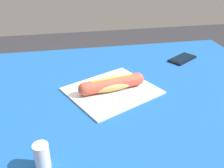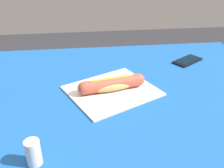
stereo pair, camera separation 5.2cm
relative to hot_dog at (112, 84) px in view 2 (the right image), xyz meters
The scene contains 5 objects.
dining_table 0.16m from the hot_dog, 22.25° to the left, with size 1.20×0.86×0.73m.
paper_wrapper 0.03m from the hot_dog, 128.66° to the right, with size 0.28×0.24×0.01m, color silver.
hot_dog is the anchor object (origin of this frame).
cell_phone 0.42m from the hot_dog, 31.20° to the left, with size 0.15×0.13×0.01m.
salt_shaker 0.38m from the hot_dog, 125.36° to the right, with size 0.04×0.04×0.07m, color silver.
Camera 2 is at (-0.12, -0.79, 1.19)m, focal length 41.80 mm.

